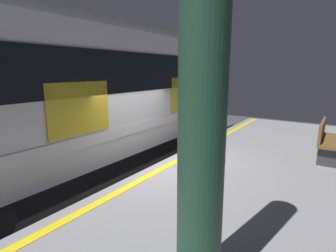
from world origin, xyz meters
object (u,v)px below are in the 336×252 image
object	(u,v)px
handbag	(203,160)
bench	(327,139)
train_carriage	(104,87)
station_column	(203,101)
passenger	(193,121)

from	to	relation	value
handbag	bench	world-z (taller)	bench
train_carriage	station_column	world-z (taller)	station_column
train_carriage	bench	distance (m)	5.80
handbag	station_column	bearing A→B (deg)	25.47
handbag	train_carriage	bearing A→B (deg)	-95.25
passenger	bench	bearing A→B (deg)	140.17
train_carriage	passenger	size ratio (longest dim) A/B	5.92
train_carriage	passenger	bearing A→B (deg)	78.14
handbag	station_column	xyz separation A→B (m)	(2.85, 1.36, 1.62)
train_carriage	handbag	size ratio (longest dim) A/B	25.97
station_column	bench	bearing A→B (deg)	171.42
passenger	handbag	xyz separation A→B (m)	(-0.37, 0.05, -0.91)
train_carriage	passenger	distance (m)	3.28
train_carriage	passenger	world-z (taller)	train_carriage
passenger	handbag	distance (m)	0.99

